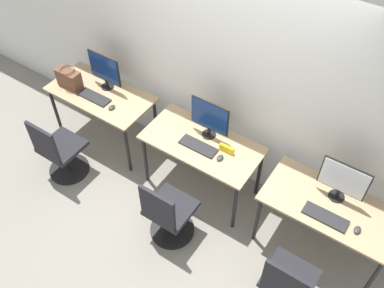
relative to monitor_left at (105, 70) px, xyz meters
name	(u,v)px	position (x,y,z in m)	size (l,w,h in m)	color
ground_plane	(186,205)	(1.43, -0.45, -1.01)	(20.00, 20.00, 0.00)	gray
wall_back	(227,72)	(1.43, 0.31, 0.39)	(12.00, 0.05, 2.80)	silver
desk_left	(101,98)	(0.00, -0.13, -0.33)	(1.26, 0.64, 0.76)	tan
monitor_left	(105,70)	(0.00, 0.00, 0.00)	(0.44, 0.15, 0.45)	black
keyboard_left	(94,97)	(0.00, -0.24, -0.24)	(0.41, 0.15, 0.02)	#262628
mouse_left	(112,107)	(0.29, -0.26, -0.23)	(0.06, 0.09, 0.03)	#333333
office_chair_left	(60,153)	(-0.04, -0.87, -0.64)	(0.48, 0.48, 0.89)	black
desk_center	(202,148)	(1.43, -0.13, -0.33)	(1.26, 0.64, 0.76)	tan
monitor_center	(210,118)	(1.43, 0.00, 0.00)	(0.44, 0.15, 0.45)	black
keyboard_center	(198,146)	(1.43, -0.21, -0.24)	(0.41, 0.15, 0.02)	#262628
mouse_center	(220,158)	(1.70, -0.22, -0.23)	(0.06, 0.09, 0.03)	#333333
office_chair_center	(168,215)	(1.49, -0.86, -0.64)	(0.48, 0.48, 0.89)	black
desk_right	(329,210)	(2.85, -0.13, -0.33)	(1.26, 0.64, 0.76)	tan
monitor_right	(343,180)	(2.85, -0.01, 0.00)	(0.44, 0.15, 0.45)	black
keyboard_right	(325,217)	(2.85, -0.29, -0.24)	(0.41, 0.15, 0.02)	#262628
mouse_right	(357,230)	(3.14, -0.27, -0.23)	(0.06, 0.09, 0.03)	#333333
office_chair_right	(286,286)	(2.81, -0.88, -0.64)	(0.48, 0.48, 0.89)	black
handbag	(69,78)	(-0.38, -0.23, -0.13)	(0.30, 0.18, 0.25)	brown
placard_center	(227,149)	(1.70, -0.10, -0.21)	(0.16, 0.03, 0.08)	yellow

